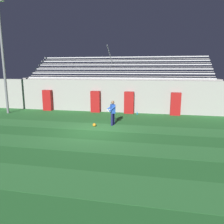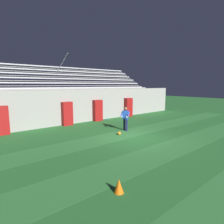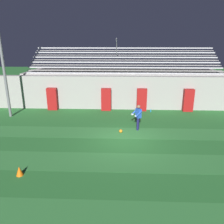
{
  "view_description": "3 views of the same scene",
  "coord_description": "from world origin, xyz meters",
  "px_view_note": "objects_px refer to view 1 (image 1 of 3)",
  "views": [
    {
      "loc": [
        3.62,
        -12.34,
        3.72
      ],
      "look_at": [
        1.02,
        0.78,
        1.09
      ],
      "focal_mm": 35.0,
      "sensor_mm": 36.0,
      "label": 1
    },
    {
      "loc": [
        -8.04,
        -7.58,
        3.2
      ],
      "look_at": [
        0.47,
        2.73,
        1.25
      ],
      "focal_mm": 30.0,
      "sensor_mm": 36.0,
      "label": 2
    },
    {
      "loc": [
        -0.28,
        -11.66,
        5.44
      ],
      "look_at": [
        -0.84,
        2.26,
        1.01
      ],
      "focal_mm": 35.0,
      "sensor_mm": 36.0,
      "label": 3
    }
  ],
  "objects_px": {
    "floodlight_pole": "(2,43)",
    "padding_pillar_gate_left": "(96,102)",
    "padding_pillar_far_right": "(176,104)",
    "padding_pillar_far_left": "(48,100)",
    "water_bottle": "(137,113)",
    "padding_pillar_gate_right": "(129,103)",
    "goalkeeper": "(113,111)",
    "soccer_ball": "(94,125)"
  },
  "relations": [
    {
      "from": "floodlight_pole",
      "to": "padding_pillar_gate_left",
      "type": "bearing_deg",
      "value": 14.78
    },
    {
      "from": "padding_pillar_far_right",
      "to": "floodlight_pole",
      "type": "relative_size",
      "value": 0.2
    },
    {
      "from": "padding_pillar_far_left",
      "to": "water_bottle",
      "type": "distance_m",
      "value": 8.28
    },
    {
      "from": "padding_pillar_gate_right",
      "to": "padding_pillar_far_left",
      "type": "height_order",
      "value": "same"
    },
    {
      "from": "goalkeeper",
      "to": "soccer_ball",
      "type": "bearing_deg",
      "value": -151.5
    },
    {
      "from": "padding_pillar_far_left",
      "to": "padding_pillar_gate_left",
      "type": "bearing_deg",
      "value": 0.0
    },
    {
      "from": "padding_pillar_gate_left",
      "to": "soccer_ball",
      "type": "xyz_separation_m",
      "value": [
        1.23,
        -4.81,
        -0.82
      ]
    },
    {
      "from": "padding_pillar_gate_left",
      "to": "floodlight_pole",
      "type": "distance_m",
      "value": 8.99
    },
    {
      "from": "padding_pillar_far_left",
      "to": "goalkeeper",
      "type": "xyz_separation_m",
      "value": [
        6.89,
        -4.21,
        0.02
      ]
    },
    {
      "from": "padding_pillar_far_right",
      "to": "floodlight_pole",
      "type": "distance_m",
      "value": 15.01
    },
    {
      "from": "floodlight_pole",
      "to": "water_bottle",
      "type": "xyz_separation_m",
      "value": [
        10.98,
        1.52,
        -5.7
      ]
    },
    {
      "from": "water_bottle",
      "to": "padding_pillar_gate_right",
      "type": "bearing_deg",
      "value": 151.5
    },
    {
      "from": "goalkeeper",
      "to": "soccer_ball",
      "type": "height_order",
      "value": "goalkeeper"
    },
    {
      "from": "padding_pillar_gate_left",
      "to": "goalkeeper",
      "type": "distance_m",
      "value": 4.82
    },
    {
      "from": "padding_pillar_gate_right",
      "to": "padding_pillar_far_left",
      "type": "xyz_separation_m",
      "value": [
        -7.49,
        0.0,
        0.0
      ]
    },
    {
      "from": "padding_pillar_gate_right",
      "to": "water_bottle",
      "type": "bearing_deg",
      "value": -28.5
    },
    {
      "from": "padding_pillar_gate_right",
      "to": "goalkeeper",
      "type": "bearing_deg",
      "value": -98.21
    },
    {
      "from": "padding_pillar_far_right",
      "to": "water_bottle",
      "type": "distance_m",
      "value": 3.21
    },
    {
      "from": "padding_pillar_far_left",
      "to": "soccer_ball",
      "type": "bearing_deg",
      "value": -39.82
    },
    {
      "from": "padding_pillar_gate_right",
      "to": "goalkeeper",
      "type": "xyz_separation_m",
      "value": [
        -0.61,
        -4.21,
        0.02
      ]
    },
    {
      "from": "padding_pillar_gate_left",
      "to": "padding_pillar_far_right",
      "type": "bearing_deg",
      "value": 0.0
    },
    {
      "from": "padding_pillar_gate_right",
      "to": "floodlight_pole",
      "type": "distance_m",
      "value": 11.51
    },
    {
      "from": "padding_pillar_gate_right",
      "to": "soccer_ball",
      "type": "xyz_separation_m",
      "value": [
        -1.72,
        -4.81,
        -0.82
      ]
    },
    {
      "from": "padding_pillar_far_left",
      "to": "water_bottle",
      "type": "xyz_separation_m",
      "value": [
        8.23,
        -0.4,
        -0.81
      ]
    },
    {
      "from": "floodlight_pole",
      "to": "padding_pillar_far_right",
      "type": "bearing_deg",
      "value": 7.79
    },
    {
      "from": "padding_pillar_gate_left",
      "to": "floodlight_pole",
      "type": "bearing_deg",
      "value": -165.22
    },
    {
      "from": "padding_pillar_far_left",
      "to": "water_bottle",
      "type": "bearing_deg",
      "value": -2.79
    },
    {
      "from": "padding_pillar_gate_left",
      "to": "padding_pillar_far_right",
      "type": "relative_size",
      "value": 1.0
    },
    {
      "from": "goalkeeper",
      "to": "soccer_ball",
      "type": "distance_m",
      "value": 1.52
    },
    {
      "from": "padding_pillar_gate_right",
      "to": "floodlight_pole",
      "type": "xyz_separation_m",
      "value": [
        -10.25,
        -1.93,
        4.88
      ]
    },
    {
      "from": "padding_pillar_far_right",
      "to": "water_bottle",
      "type": "relative_size",
      "value": 7.77
    },
    {
      "from": "padding_pillar_far_right",
      "to": "padding_pillar_gate_right",
      "type": "bearing_deg",
      "value": 180.0
    },
    {
      "from": "padding_pillar_far_left",
      "to": "goalkeeper",
      "type": "height_order",
      "value": "padding_pillar_far_left"
    },
    {
      "from": "padding_pillar_far_left",
      "to": "floodlight_pole",
      "type": "bearing_deg",
      "value": -145.03
    },
    {
      "from": "goalkeeper",
      "to": "water_bottle",
      "type": "height_order",
      "value": "goalkeeper"
    },
    {
      "from": "soccer_ball",
      "to": "water_bottle",
      "type": "relative_size",
      "value": 0.92
    },
    {
      "from": "padding_pillar_gate_right",
      "to": "water_bottle",
      "type": "distance_m",
      "value": 1.17
    },
    {
      "from": "soccer_ball",
      "to": "floodlight_pole",
      "type": "bearing_deg",
      "value": 161.28
    },
    {
      "from": "padding_pillar_far_right",
      "to": "soccer_ball",
      "type": "relative_size",
      "value": 8.47
    },
    {
      "from": "water_bottle",
      "to": "goalkeeper",
      "type": "bearing_deg",
      "value": -109.45
    },
    {
      "from": "padding_pillar_gate_right",
      "to": "padding_pillar_gate_left",
      "type": "bearing_deg",
      "value": 180.0
    },
    {
      "from": "water_bottle",
      "to": "floodlight_pole",
      "type": "bearing_deg",
      "value": -172.1
    }
  ]
}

